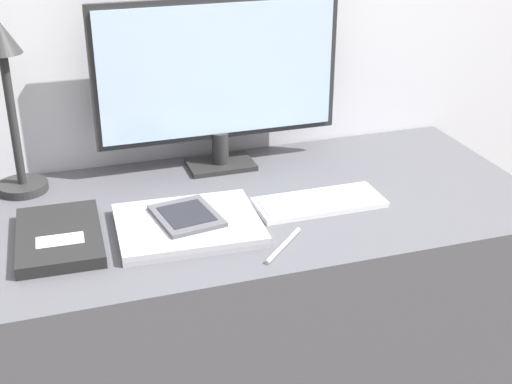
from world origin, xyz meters
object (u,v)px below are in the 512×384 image
at_px(laptop, 188,225).
at_px(pen, 283,245).
at_px(keyboard, 319,202).
at_px(notebook, 59,237).
at_px(desk_lamp, 9,92).
at_px(monitor, 218,77).
at_px(ereader, 187,216).

height_order(laptop, pen, laptop).
distance_m(keyboard, notebook, 0.57).
bearing_deg(laptop, pen, -38.37).
xyz_separation_m(notebook, pen, (0.42, -0.16, -0.01)).
bearing_deg(desk_lamp, monitor, -0.40).
bearing_deg(ereader, laptop, -92.65).
relative_size(notebook, pen, 2.37).
distance_m(laptop, pen, 0.21).
bearing_deg(monitor, laptop, -116.81).
bearing_deg(monitor, desk_lamp, 179.60).
distance_m(monitor, laptop, 0.41).
bearing_deg(monitor, notebook, -146.33).
distance_m(ereader, pen, 0.22).
xyz_separation_m(monitor, ereader, (-0.15, -0.29, -0.21)).
relative_size(keyboard, desk_lamp, 0.72).
height_order(monitor, pen, monitor).
xyz_separation_m(ereader, notebook, (-0.26, 0.02, -0.01)).
relative_size(laptop, desk_lamp, 0.77).
relative_size(monitor, notebook, 2.26).
height_order(monitor, ereader, monitor).
bearing_deg(keyboard, monitor, 118.49).
height_order(desk_lamp, pen, desk_lamp).
height_order(monitor, notebook, monitor).
bearing_deg(desk_lamp, laptop, -43.69).
xyz_separation_m(laptop, notebook, (-0.26, 0.03, 0.00)).
distance_m(desk_lamp, pen, 0.70).
height_order(ereader, desk_lamp, desk_lamp).
bearing_deg(pen, desk_lamp, 138.01).
bearing_deg(pen, monitor, 91.36).
bearing_deg(notebook, ereader, -3.76).
bearing_deg(ereader, monitor, 62.33).
height_order(keyboard, pen, keyboard).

